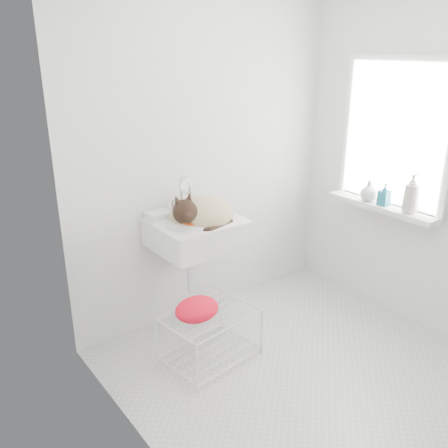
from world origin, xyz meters
TOP-DOWN VIEW (x-y plane):
  - floor at (0.00, 0.00)m, footprint 2.20×2.00m
  - back_wall at (0.00, 1.00)m, footprint 2.20×0.02m
  - right_wall at (1.10, 0.00)m, footprint 0.02×2.00m
  - left_wall at (-1.10, 0.00)m, footprint 0.02×2.00m
  - window_glass at (1.09, 0.20)m, footprint 0.01×0.80m
  - window_frame at (1.07, 0.20)m, footprint 0.04×0.90m
  - windowsill at (1.01, 0.20)m, footprint 0.16×0.88m
  - sink at (-0.27, 0.74)m, footprint 0.58×0.51m
  - faucet at (-0.27, 0.92)m, footprint 0.21×0.15m
  - cat at (-0.26, 0.72)m, footprint 0.47×0.38m
  - wire_rack at (-0.41, 0.40)m, footprint 0.61×0.46m
  - towel at (-0.50, 0.41)m, footprint 0.32×0.25m
  - bottle_a at (1.00, -0.03)m, footprint 0.10×0.10m
  - bottle_b at (1.00, 0.18)m, footprint 0.08×0.08m
  - bottle_c at (1.00, 0.32)m, footprint 0.14×0.14m

SIDE VIEW (x-z plane):
  - floor at x=0.00m, z-range -0.01..0.01m
  - wire_rack at x=-0.41m, z-range -0.02..0.32m
  - towel at x=-0.50m, z-range 0.31..0.43m
  - windowsill at x=1.01m, z-range 0.81..0.85m
  - sink at x=-0.27m, z-range 0.73..0.97m
  - bottle_a at x=1.00m, z-range 0.73..0.97m
  - bottle_b at x=1.00m, z-range 0.77..0.93m
  - bottle_c at x=1.00m, z-range 0.77..0.93m
  - cat at x=-0.26m, z-range 0.74..1.04m
  - faucet at x=-0.27m, z-range 0.88..1.10m
  - back_wall at x=0.00m, z-range 0.00..2.50m
  - right_wall at x=1.10m, z-range 0.00..2.50m
  - left_wall at x=-1.10m, z-range 0.00..2.50m
  - window_glass at x=1.09m, z-range 0.85..1.85m
  - window_frame at x=1.07m, z-range 0.80..1.90m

